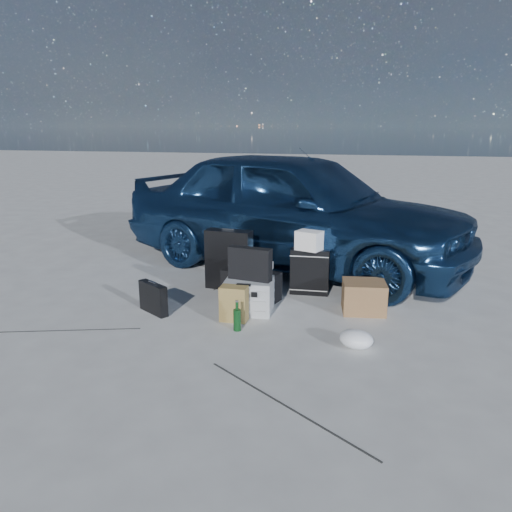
{
  "coord_description": "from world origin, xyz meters",
  "views": [
    {
      "loc": [
        1.45,
        -4.18,
        1.84
      ],
      "look_at": [
        0.19,
        0.85,
        0.49
      ],
      "focal_mm": 35.0,
      "sensor_mm": 36.0,
      "label": 1
    }
  ],
  "objects_px": {
    "pelican_case": "(249,295)",
    "cardboard_box": "(364,297)",
    "car": "(294,209)",
    "duffel_bag": "(251,285)",
    "suitcase_left": "(229,260)",
    "briefcase": "(153,298)",
    "green_bottle": "(237,316)",
    "suitcase_right": "(310,272)"
  },
  "relations": [
    {
      "from": "pelican_case",
      "to": "cardboard_box",
      "type": "distance_m",
      "value": 1.17
    },
    {
      "from": "car",
      "to": "duffel_bag",
      "type": "xyz_separation_m",
      "value": [
        -0.22,
        -1.39,
        -0.63
      ]
    },
    {
      "from": "suitcase_left",
      "to": "duffel_bag",
      "type": "relative_size",
      "value": 1.1
    },
    {
      "from": "duffel_bag",
      "to": "pelican_case",
      "type": "bearing_deg",
      "value": -62.97
    },
    {
      "from": "briefcase",
      "to": "cardboard_box",
      "type": "height_order",
      "value": "cardboard_box"
    },
    {
      "from": "car",
      "to": "cardboard_box",
      "type": "height_order",
      "value": "car"
    },
    {
      "from": "suitcase_left",
      "to": "green_bottle",
      "type": "height_order",
      "value": "suitcase_left"
    },
    {
      "from": "suitcase_right",
      "to": "briefcase",
      "type": "bearing_deg",
      "value": -149.31
    },
    {
      "from": "briefcase",
      "to": "suitcase_right",
      "type": "relative_size",
      "value": 0.78
    },
    {
      "from": "pelican_case",
      "to": "suitcase_right",
      "type": "bearing_deg",
      "value": 48.58
    },
    {
      "from": "car",
      "to": "briefcase",
      "type": "height_order",
      "value": "car"
    },
    {
      "from": "pelican_case",
      "to": "green_bottle",
      "type": "height_order",
      "value": "pelican_case"
    },
    {
      "from": "suitcase_left",
      "to": "duffel_bag",
      "type": "distance_m",
      "value": 0.49
    },
    {
      "from": "duffel_bag",
      "to": "cardboard_box",
      "type": "distance_m",
      "value": 1.22
    },
    {
      "from": "car",
      "to": "briefcase",
      "type": "distance_m",
      "value": 2.4
    },
    {
      "from": "suitcase_right",
      "to": "green_bottle",
      "type": "bearing_deg",
      "value": -115.66
    },
    {
      "from": "briefcase",
      "to": "suitcase_left",
      "type": "xyz_separation_m",
      "value": [
        0.51,
        0.95,
        0.19
      ]
    },
    {
      "from": "suitcase_right",
      "to": "green_bottle",
      "type": "relative_size",
      "value": 1.83
    },
    {
      "from": "car",
      "to": "green_bottle",
      "type": "distance_m",
      "value": 2.38
    },
    {
      "from": "suitcase_right",
      "to": "duffel_bag",
      "type": "distance_m",
      "value": 0.68
    },
    {
      "from": "pelican_case",
      "to": "suitcase_right",
      "type": "height_order",
      "value": "suitcase_right"
    },
    {
      "from": "briefcase",
      "to": "duffel_bag",
      "type": "relative_size",
      "value": 0.64
    },
    {
      "from": "pelican_case",
      "to": "duffel_bag",
      "type": "xyz_separation_m",
      "value": [
        -0.08,
        0.38,
        -0.01
      ]
    },
    {
      "from": "suitcase_left",
      "to": "pelican_case",
      "type": "bearing_deg",
      "value": -53.7
    },
    {
      "from": "suitcase_right",
      "to": "pelican_case",
      "type": "bearing_deg",
      "value": -129.74
    },
    {
      "from": "duffel_bag",
      "to": "green_bottle",
      "type": "height_order",
      "value": "duffel_bag"
    },
    {
      "from": "suitcase_left",
      "to": "suitcase_right",
      "type": "relative_size",
      "value": 1.34
    },
    {
      "from": "suitcase_right",
      "to": "green_bottle",
      "type": "xyz_separation_m",
      "value": [
        -0.5,
        -1.21,
        -0.12
      ]
    },
    {
      "from": "briefcase",
      "to": "suitcase_right",
      "type": "bearing_deg",
      "value": 66.7
    },
    {
      "from": "pelican_case",
      "to": "suitcase_right",
      "type": "xyz_separation_m",
      "value": [
        0.52,
        0.7,
        0.09
      ]
    },
    {
      "from": "car",
      "to": "pelican_case",
      "type": "bearing_deg",
      "value": -166.67
    },
    {
      "from": "suitcase_right",
      "to": "green_bottle",
      "type": "distance_m",
      "value": 1.32
    },
    {
      "from": "suitcase_left",
      "to": "duffel_bag",
      "type": "xyz_separation_m",
      "value": [
        0.34,
        -0.29,
        -0.19
      ]
    },
    {
      "from": "car",
      "to": "cardboard_box",
      "type": "distance_m",
      "value": 1.91
    },
    {
      "from": "car",
      "to": "cardboard_box",
      "type": "xyz_separation_m",
      "value": [
        0.99,
        -1.5,
        -0.63
      ]
    },
    {
      "from": "car",
      "to": "duffel_bag",
      "type": "distance_m",
      "value": 1.54
    },
    {
      "from": "briefcase",
      "to": "cardboard_box",
      "type": "relative_size",
      "value": 0.95
    },
    {
      "from": "cardboard_box",
      "to": "duffel_bag",
      "type": "bearing_deg",
      "value": 174.89
    },
    {
      "from": "suitcase_left",
      "to": "car",
      "type": "bearing_deg",
      "value": 67.27
    },
    {
      "from": "cardboard_box",
      "to": "green_bottle",
      "type": "height_order",
      "value": "cardboard_box"
    },
    {
      "from": "suitcase_right",
      "to": "cardboard_box",
      "type": "relative_size",
      "value": 1.22
    },
    {
      "from": "pelican_case",
      "to": "green_bottle",
      "type": "bearing_deg",
      "value": -92.78
    }
  ]
}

